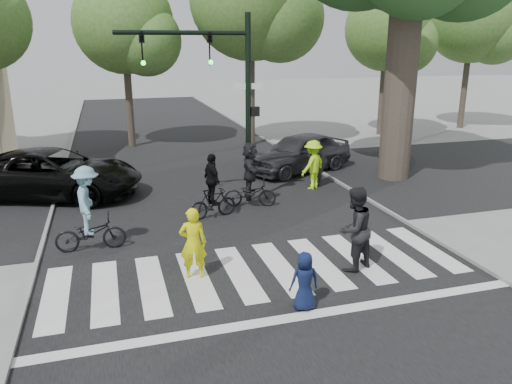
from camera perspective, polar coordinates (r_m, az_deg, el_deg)
ground at (r=10.99m, az=2.03°, el=-11.10°), size 120.00×120.00×0.00m
road_stem at (r=15.41m, az=-3.92°, el=-2.71°), size 10.00×70.00×0.01m
road_cross at (r=18.21m, az=-6.04°, el=0.31°), size 70.00×10.00×0.01m
curb_left at (r=15.19m, az=-22.88°, el=-4.17°), size 0.10×70.00×0.10m
curb_right at (r=17.16m, az=12.74°, el=-0.90°), size 0.10×70.00×0.10m
crosswalk at (r=11.54m, az=0.97°, el=-9.60°), size 10.00×3.85×0.01m
traffic_signal at (r=15.83m, az=-3.92°, el=12.26°), size 4.45×0.29×6.00m
bg_tree_2 at (r=25.85m, az=-14.27°, el=17.71°), size 5.04×4.80×8.40m
bg_tree_3 at (r=25.64m, az=0.29°, el=20.81°), size 6.30×6.00×10.20m
bg_tree_4 at (r=29.63m, az=15.30°, el=17.17°), size 4.83×4.60×8.15m
bg_tree_5 at (r=33.62m, az=24.10°, el=17.48°), size 5.67×5.40×9.30m
pedestrian_woman at (r=11.25m, az=-7.21°, el=-5.83°), size 0.67×0.51×1.67m
pedestrian_child at (r=10.04m, az=5.55°, el=-10.12°), size 0.61×0.41×1.21m
pedestrian_adult at (r=11.73m, az=11.16°, el=-4.18°), size 1.19×1.08×2.01m
cyclist_left at (r=13.27m, az=-18.58°, el=-2.48°), size 1.76×1.14×2.21m
cyclist_mid at (r=15.02m, az=-5.01°, el=0.00°), size 1.58×0.99×1.99m
cyclist_right at (r=16.01m, az=-0.67°, el=1.58°), size 1.76×1.63×2.11m
car_suv at (r=18.41m, az=-22.22°, el=1.97°), size 6.54×4.68×1.66m
car_grey at (r=20.57m, az=4.97°, el=4.53°), size 5.05×3.49×1.60m
bystander_hivis at (r=18.12m, az=6.51°, el=3.12°), size 1.33×1.17×1.78m
bystander_dark at (r=18.59m, az=6.89°, el=3.24°), size 0.72×0.65×1.65m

